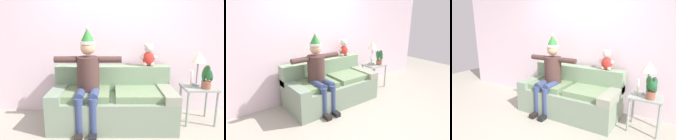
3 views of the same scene
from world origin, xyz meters
The scene contains 8 objects.
back_wall centered at (0.00, 1.55, 1.35)m, with size 7.00×0.10×2.70m, color silver.
couch centered at (0.00, 1.01, 0.35)m, with size 1.91×0.92×0.89m.
person_seated centered at (-0.37, 0.84, 0.80)m, with size 1.02×0.77×1.56m.
teddy_bear centered at (0.61, 1.30, 1.06)m, with size 0.29×0.17×0.38m.
side_table centered at (1.39, 1.03, 0.49)m, with size 0.51×0.42×0.60m.
table_lamp centered at (1.38, 1.11, 1.04)m, with size 0.24×0.24×0.56m.
potted_plant centered at (1.46, 0.94, 0.78)m, with size 0.21×0.26×0.40m.
candle_tall centered at (1.25, 1.01, 0.77)m, with size 0.04×0.04×0.27m.
Camera 1 is at (-0.01, -2.18, 1.60)m, focal length 33.56 mm.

